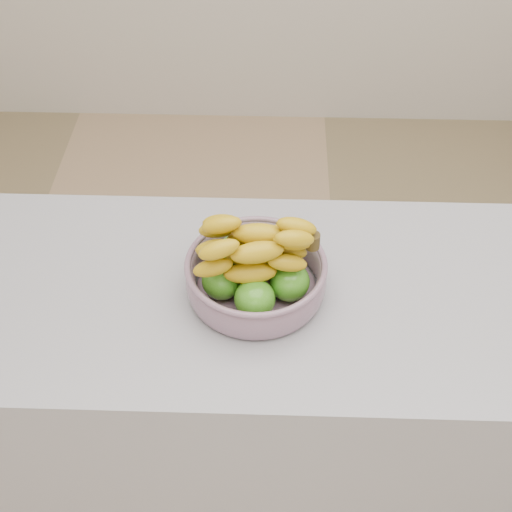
{
  "coord_description": "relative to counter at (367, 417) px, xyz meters",
  "views": [
    {
      "loc": [
        -0.25,
        -1.06,
        1.97
      ],
      "look_at": [
        -0.28,
        -0.05,
        1.0
      ],
      "focal_mm": 50.0,
      "sensor_mm": 36.0,
      "label": 1
    }
  ],
  "objects": [
    {
      "name": "ground",
      "position": [
        0.0,
        0.05,
        -0.45
      ],
      "size": [
        4.0,
        4.0,
        0.0
      ],
      "primitive_type": "plane",
      "color": "tan",
      "rests_on": "ground"
    },
    {
      "name": "counter",
      "position": [
        0.0,
        0.0,
        0.0
      ],
      "size": [
        2.0,
        0.6,
        0.9
      ],
      "primitive_type": "cube",
      "color": "#93939A",
      "rests_on": "ground"
    },
    {
      "name": "fruit_bowl",
      "position": [
        -0.28,
        -0.0,
        0.51
      ],
      "size": [
        0.29,
        0.29,
        0.18
      ],
      "rotation": [
        0.0,
        0.0,
        -0.0
      ],
      "color": "#8C94A8",
      "rests_on": "counter"
    }
  ]
}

